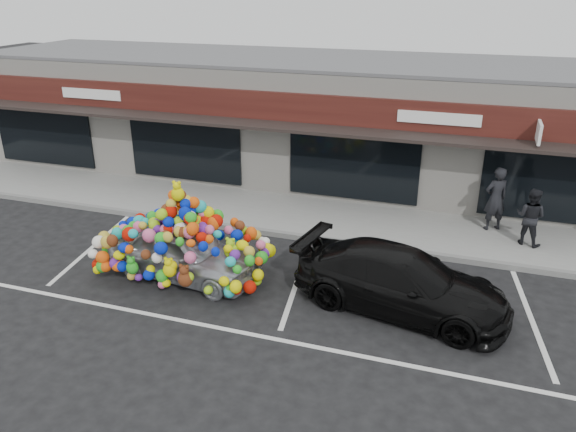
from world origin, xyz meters
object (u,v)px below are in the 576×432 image
(pedestrian_b, at_px, (530,217))
(pedestrian_a, at_px, (495,199))
(black_sedan, at_px, (401,281))
(toy_car, at_px, (183,246))

(pedestrian_b, bearing_deg, pedestrian_a, -16.02)
(black_sedan, relative_size, pedestrian_a, 2.55)
(toy_car, xyz_separation_m, black_sedan, (5.32, 0.17, -0.13))
(black_sedan, xyz_separation_m, pedestrian_a, (1.97, 4.94, 0.40))
(black_sedan, distance_m, pedestrian_a, 5.33)
(toy_car, bearing_deg, black_sedan, -81.55)
(toy_car, xyz_separation_m, pedestrian_a, (7.30, 5.11, 0.26))
(toy_car, distance_m, pedestrian_a, 8.91)
(black_sedan, height_order, pedestrian_a, pedestrian_a)
(toy_car, height_order, pedestrian_b, toy_car)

